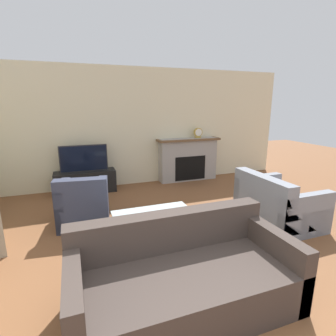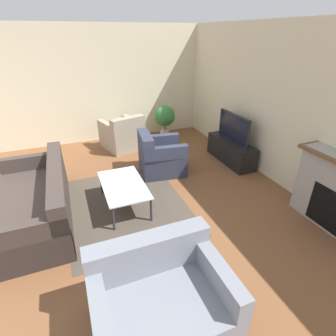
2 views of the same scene
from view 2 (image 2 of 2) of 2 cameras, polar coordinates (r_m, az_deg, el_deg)
wall_back at (r=5.18m, az=21.61°, el=12.79°), size 8.95×0.06×2.70m
wall_left at (r=6.83m, az=-14.44°, el=16.98°), size 0.06×8.05×2.70m
area_rug at (r=4.34m, az=-9.06°, el=-8.00°), size 2.31×1.83×0.00m
tv_stand at (r=5.77m, az=13.50°, el=3.63°), size 1.27×0.40×0.48m
tv at (r=5.59m, az=14.06°, el=8.52°), size 0.98×0.06×0.57m
couch_sectional at (r=4.27m, az=-26.71°, el=-7.07°), size 2.06×0.98×0.82m
couch_loveseat at (r=2.70m, az=-1.61°, el=-27.25°), size 0.91×1.20×0.82m
armchair_by_window at (r=6.37m, az=-9.81°, el=6.86°), size 1.06×1.01×0.82m
armchair_accent at (r=5.15m, az=-1.74°, el=2.20°), size 0.87×0.93×0.82m
coffee_table at (r=4.14m, az=-9.68°, el=-3.91°), size 1.11×0.63×0.40m
potted_plant at (r=6.89m, az=-0.67°, el=10.95°), size 0.52×0.52×0.84m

